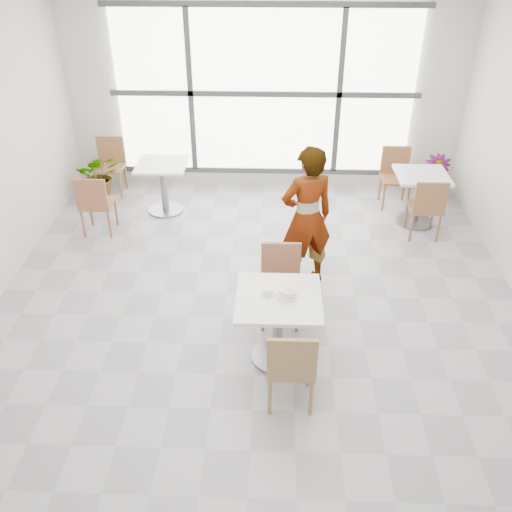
{
  "coord_description": "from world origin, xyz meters",
  "views": [
    {
      "loc": [
        0.15,
        -4.76,
        3.81
      ],
      "look_at": [
        0.0,
        -0.3,
        1.0
      ],
      "focal_mm": 38.66,
      "sensor_mm": 36.0,
      "label": 1
    }
  ],
  "objects_px": {
    "bg_chair_right_near": "(427,205)",
    "plant_left": "(99,176)",
    "bg_chair_left_near": "(95,201)",
    "bg_chair_left_far": "(111,162)",
    "coffee_cup": "(267,292)",
    "main_table": "(278,316)",
    "bg_table_right": "(419,192)",
    "oatmeal_bowl": "(288,292)",
    "plant_right": "(434,178)",
    "bg_table_left": "(163,180)",
    "person": "(307,218)",
    "chair_far": "(281,278)",
    "bg_chair_right_far": "(395,172)",
    "chair_near": "(291,364)"
  },
  "relations": [
    {
      "from": "chair_far",
      "to": "person",
      "type": "xyz_separation_m",
      "value": [
        0.29,
        0.7,
        0.35
      ]
    },
    {
      "from": "bg_table_left",
      "to": "main_table",
      "type": "bearing_deg",
      "value": -62.05
    },
    {
      "from": "chair_far",
      "to": "person",
      "type": "relative_size",
      "value": 0.51
    },
    {
      "from": "bg_table_right",
      "to": "bg_chair_right_far",
      "type": "xyz_separation_m",
      "value": [
        -0.22,
        0.62,
        0.01
      ]
    },
    {
      "from": "bg_chair_right_near",
      "to": "plant_right",
      "type": "xyz_separation_m",
      "value": [
        0.41,
        1.21,
        -0.15
      ]
    },
    {
      "from": "plant_left",
      "to": "main_table",
      "type": "bearing_deg",
      "value": -52.48
    },
    {
      "from": "main_table",
      "to": "chair_far",
      "type": "bearing_deg",
      "value": 87.74
    },
    {
      "from": "bg_chair_left_far",
      "to": "bg_chair_right_near",
      "type": "xyz_separation_m",
      "value": [
        4.57,
        -1.33,
        0.0
      ]
    },
    {
      "from": "main_table",
      "to": "bg_table_right",
      "type": "relative_size",
      "value": 1.07
    },
    {
      "from": "main_table",
      "to": "bg_table_right",
      "type": "height_order",
      "value": "same"
    },
    {
      "from": "bg_chair_right_near",
      "to": "coffee_cup",
      "type": "bearing_deg",
      "value": 49.37
    },
    {
      "from": "bg_chair_left_near",
      "to": "plant_right",
      "type": "xyz_separation_m",
      "value": [
        4.83,
        1.26,
        -0.15
      ]
    },
    {
      "from": "main_table",
      "to": "oatmeal_bowl",
      "type": "bearing_deg",
      "value": 11.89
    },
    {
      "from": "plant_right",
      "to": "coffee_cup",
      "type": "bearing_deg",
      "value": -124.44
    },
    {
      "from": "person",
      "to": "plant_right",
      "type": "bearing_deg",
      "value": -152.49
    },
    {
      "from": "main_table",
      "to": "oatmeal_bowl",
      "type": "height_order",
      "value": "oatmeal_bowl"
    },
    {
      "from": "chair_far",
      "to": "bg_chair_right_near",
      "type": "xyz_separation_m",
      "value": [
        1.94,
        1.77,
        0.0
      ]
    },
    {
      "from": "main_table",
      "to": "bg_chair_right_far",
      "type": "distance_m",
      "value": 3.92
    },
    {
      "from": "chair_far",
      "to": "coffee_cup",
      "type": "relative_size",
      "value": 5.47
    },
    {
      "from": "coffee_cup",
      "to": "person",
      "type": "bearing_deg",
      "value": 72.54
    },
    {
      "from": "bg_table_right",
      "to": "bg_chair_left_far",
      "type": "distance_m",
      "value": 4.65
    },
    {
      "from": "bg_table_right",
      "to": "oatmeal_bowl",
      "type": "bearing_deg",
      "value": -123.23
    },
    {
      "from": "bg_table_left",
      "to": "bg_chair_left_near",
      "type": "bearing_deg",
      "value": -137.12
    },
    {
      "from": "bg_table_left",
      "to": "bg_table_right",
      "type": "height_order",
      "value": "same"
    },
    {
      "from": "bg_chair_left_far",
      "to": "person",
      "type": "bearing_deg",
      "value": -39.41
    },
    {
      "from": "chair_near",
      "to": "bg_table_right",
      "type": "xyz_separation_m",
      "value": [
        1.85,
        3.52,
        -0.01
      ]
    },
    {
      "from": "main_table",
      "to": "bg_chair_right_far",
      "type": "xyz_separation_m",
      "value": [
        1.74,
        3.51,
        -0.02
      ]
    },
    {
      "from": "main_table",
      "to": "bg_table_right",
      "type": "bearing_deg",
      "value": 55.79
    },
    {
      "from": "bg_table_left",
      "to": "plant_right",
      "type": "bearing_deg",
      "value": 7.38
    },
    {
      "from": "coffee_cup",
      "to": "plant_left",
      "type": "xyz_separation_m",
      "value": [
        -2.63,
        3.53,
        -0.43
      ]
    },
    {
      "from": "oatmeal_bowl",
      "to": "bg_chair_right_near",
      "type": "relative_size",
      "value": 0.24
    },
    {
      "from": "bg_chair_right_near",
      "to": "plant_left",
      "type": "xyz_separation_m",
      "value": [
        -4.71,
        1.11,
        -0.15
      ]
    },
    {
      "from": "person",
      "to": "bg_chair_left_far",
      "type": "bearing_deg",
      "value": -59.75
    },
    {
      "from": "person",
      "to": "bg_chair_left_near",
      "type": "bearing_deg",
      "value": -40.6
    },
    {
      "from": "bg_chair_right_far",
      "to": "plant_right",
      "type": "bearing_deg",
      "value": 13.1
    },
    {
      "from": "bg_chair_left_near",
      "to": "oatmeal_bowl",
      "type": "bearing_deg",
      "value": 136.75
    },
    {
      "from": "bg_chair_left_near",
      "to": "bg_chair_left_far",
      "type": "height_order",
      "value": "same"
    },
    {
      "from": "main_table",
      "to": "bg_chair_right_near",
      "type": "xyz_separation_m",
      "value": [
        1.97,
        2.45,
        -0.02
      ]
    },
    {
      "from": "main_table",
      "to": "bg_chair_left_far",
      "type": "relative_size",
      "value": 0.92
    },
    {
      "from": "oatmeal_bowl",
      "to": "coffee_cup",
      "type": "bearing_deg",
      "value": 176.18
    },
    {
      "from": "chair_near",
      "to": "oatmeal_bowl",
      "type": "relative_size",
      "value": 4.14
    },
    {
      "from": "plant_left",
      "to": "bg_chair_left_far",
      "type": "bearing_deg",
      "value": 57.04
    },
    {
      "from": "bg_chair_right_near",
      "to": "plant_left",
      "type": "height_order",
      "value": "bg_chair_right_near"
    },
    {
      "from": "bg_chair_left_far",
      "to": "bg_chair_right_far",
      "type": "bearing_deg",
      "value": -3.5
    },
    {
      "from": "chair_near",
      "to": "oatmeal_bowl",
      "type": "height_order",
      "value": "chair_near"
    },
    {
      "from": "coffee_cup",
      "to": "bg_chair_left_far",
      "type": "distance_m",
      "value": 4.51
    },
    {
      "from": "chair_far",
      "to": "bg_chair_left_near",
      "type": "xyz_separation_m",
      "value": [
        -2.48,
        1.73,
        0.0
      ]
    },
    {
      "from": "chair_near",
      "to": "chair_far",
      "type": "relative_size",
      "value": 1.0
    },
    {
      "from": "bg_table_right",
      "to": "main_table",
      "type": "bearing_deg",
      "value": -124.21
    },
    {
      "from": "bg_table_left",
      "to": "plant_right",
      "type": "relative_size",
      "value": 1.07
    }
  ]
}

